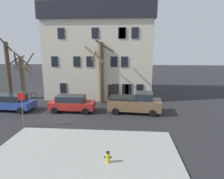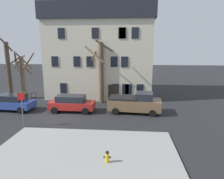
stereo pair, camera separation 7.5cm
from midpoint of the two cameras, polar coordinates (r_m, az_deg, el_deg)
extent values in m
plane|color=#262628|center=(19.50, -15.00, -7.78)|extent=(120.00, 120.00, 0.00)
cube|color=#999993|center=(12.39, -8.36, -19.09)|extent=(11.32, 8.42, 0.12)
cube|color=beige|center=(27.60, -3.10, 8.44)|extent=(13.05, 7.87, 9.60)
cube|color=#23262D|center=(27.87, -3.24, 20.40)|extent=(13.55, 8.37, 1.97)
cube|color=#2D231E|center=(23.98, 0.34, -1.11)|extent=(1.10, 0.12, 2.10)
cube|color=black|center=(25.06, -13.49, 0.41)|extent=(0.80, 0.08, 1.20)
cube|color=black|center=(23.85, 1.07, 0.17)|extent=(0.80, 0.08, 1.20)
cube|color=black|center=(23.80, 3.91, 0.12)|extent=(0.80, 0.08, 1.20)
cube|color=black|center=(23.80, 4.76, 0.11)|extent=(0.80, 0.08, 1.20)
cube|color=black|center=(23.84, 8.01, 0.05)|extent=(0.80, 0.08, 1.20)
cube|color=black|center=(24.95, -15.80, 7.67)|extent=(0.80, 0.08, 1.20)
cube|color=black|center=(24.15, -9.82, 7.81)|extent=(0.80, 0.08, 1.20)
cube|color=black|center=(23.81, -6.20, 7.86)|extent=(0.80, 0.08, 1.20)
cube|color=black|center=(23.43, 0.70, 7.87)|extent=(0.80, 0.08, 1.20)
cube|color=black|center=(23.38, 3.67, 7.84)|extent=(0.80, 0.08, 1.20)
cube|color=black|center=(24.64, -14.09, 15.17)|extent=(0.80, 0.08, 1.20)
cube|color=black|center=(23.69, -4.67, 15.62)|extent=(0.80, 0.08, 1.20)
cube|color=black|center=(23.39, 2.93, 15.69)|extent=(0.80, 0.08, 1.20)
cube|color=black|center=(23.38, 3.14, 15.69)|extent=(0.80, 0.08, 1.20)
cube|color=black|center=(23.38, 6.67, 15.63)|extent=(0.80, 0.08, 1.20)
cylinder|color=#4C3D2D|center=(27.68, -27.11, 4.56)|extent=(0.52, 0.52, 7.08)
cylinder|color=#4C3D2D|center=(28.44, -26.51, 6.77)|extent=(1.98, 0.42, 1.39)
cylinder|color=#4C3D2D|center=(26.96, -27.65, 11.14)|extent=(1.14, 0.91, 1.56)
cylinder|color=#4C3D2D|center=(27.52, -25.60, 7.96)|extent=(1.05, 1.73, 1.76)
cylinder|color=brown|center=(27.71, -23.81, 3.07)|extent=(0.55, 0.55, 5.37)
cylinder|color=brown|center=(28.20, -24.72, 7.16)|extent=(1.16, 1.36, 1.66)
cylinder|color=brown|center=(28.06, -22.31, 7.65)|extent=(2.03, 1.30, 2.01)
cylinder|color=brown|center=(27.12, -22.53, 4.94)|extent=(0.42, 1.80, 1.33)
cylinder|color=brown|center=(26.66, -23.46, 7.33)|extent=(1.42, 1.62, 2.10)
cylinder|color=brown|center=(27.46, -25.04, 5.85)|extent=(0.90, 0.98, 1.78)
cylinder|color=brown|center=(23.43, -2.96, 4.68)|extent=(0.51, 0.51, 7.02)
cylinder|color=brown|center=(23.64, -4.70, 10.31)|extent=(0.77, 1.64, 1.83)
cylinder|color=brown|center=(24.08, -3.54, 8.20)|extent=(1.69, 0.87, 1.71)
cylinder|color=brown|center=(22.26, -4.91, 9.87)|extent=(2.38, 1.36, 1.83)
cylinder|color=brown|center=(22.30, -2.01, 12.15)|extent=(1.94, 1.24, 1.36)
cube|color=#2D4799|center=(23.30, -26.30, -3.67)|extent=(4.60, 2.23, 0.73)
cube|color=#1E232B|center=(23.20, -26.63, -2.05)|extent=(2.89, 1.88, 0.62)
cylinder|color=black|center=(23.31, -21.84, -4.15)|extent=(0.70, 0.27, 0.68)
cylinder|color=black|center=(21.79, -24.39, -5.44)|extent=(0.70, 0.27, 0.68)
cylinder|color=black|center=(25.00, -27.82, -3.64)|extent=(0.70, 0.27, 0.68)
cube|color=#AD231E|center=(20.88, -11.13, -4.31)|extent=(4.53, 1.78, 0.74)
cube|color=#1E232B|center=(20.73, -11.44, -2.49)|extent=(2.81, 1.56, 0.62)
cylinder|color=black|center=(21.43, -6.48, -4.72)|extent=(0.68, 0.22, 0.68)
cylinder|color=black|center=(19.79, -7.50, -6.14)|extent=(0.68, 0.22, 0.68)
cylinder|color=black|center=(22.24, -14.28, -4.40)|extent=(0.68, 0.22, 0.68)
cylinder|color=black|center=(20.67, -15.88, -5.72)|extent=(0.68, 0.22, 0.68)
cube|color=brown|center=(20.27, 6.46, -4.19)|extent=(5.34, 2.50, 1.05)
cube|color=#1E232B|center=(20.02, 9.18, -1.87)|extent=(1.81, 1.96, 0.70)
cube|color=black|center=(20.20, 3.26, -2.35)|extent=(2.85, 2.21, 0.20)
cylinder|color=black|center=(21.40, 11.32, -4.90)|extent=(0.70, 0.28, 0.68)
cylinder|color=black|center=(19.41, 11.47, -6.64)|extent=(0.70, 0.28, 0.68)
cylinder|color=black|center=(21.56, 1.89, -4.54)|extent=(0.70, 0.28, 0.68)
cylinder|color=black|center=(19.60, 1.06, -6.22)|extent=(0.70, 0.28, 0.68)
cylinder|color=gold|center=(11.81, -1.19, -18.72)|extent=(0.22, 0.22, 0.56)
sphere|color=black|center=(11.66, -1.19, -17.44)|extent=(0.21, 0.21, 0.21)
cylinder|color=black|center=(11.81, -2.00, -18.56)|extent=(0.10, 0.09, 0.09)
cylinder|color=black|center=(11.78, -0.37, -18.64)|extent=(0.10, 0.09, 0.09)
cylinder|color=slate|center=(17.86, -23.94, -5.33)|extent=(0.07, 0.07, 2.90)
cube|color=red|center=(17.56, -24.28, -1.75)|extent=(0.60, 0.03, 0.60)
cube|color=#1E8C38|center=(17.54, -24.29, -0.93)|extent=(0.76, 0.02, 0.18)
torus|color=black|center=(27.98, -21.17, -1.51)|extent=(0.70, 0.25, 0.71)
torus|color=black|center=(28.18, -23.25, -1.58)|extent=(0.70, 0.25, 0.71)
cylinder|color=black|center=(28.03, -22.25, -1.11)|extent=(0.97, 0.32, 0.19)
cylinder|color=black|center=(28.02, -22.69, -0.66)|extent=(0.10, 0.06, 0.45)
camera|label=1|loc=(0.04, -89.90, 0.02)|focal=32.30mm
camera|label=2|loc=(0.04, 90.10, -0.02)|focal=32.30mm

